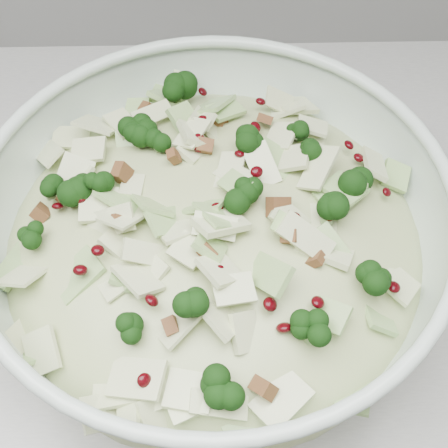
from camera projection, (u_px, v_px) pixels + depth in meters
The scene contains 3 objects.
counter at pixel (370, 373), 1.02m from camera, with size 3.60×0.60×0.90m, color beige.
mixing_bowl at pixel (214, 246), 0.53m from camera, with size 0.50×0.50×0.15m.
salad at pixel (214, 229), 0.51m from camera, with size 0.49×0.49×0.15m.
Camera 1 is at (-0.25, 1.31, 1.42)m, focal length 50.00 mm.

